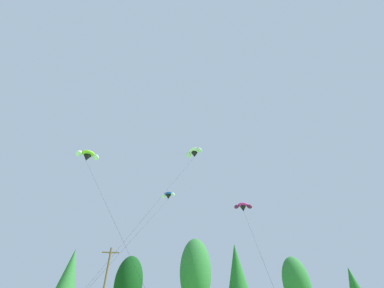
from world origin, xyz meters
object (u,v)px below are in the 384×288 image
Objects in this scene: parafoil_kite_far_magenta at (243,207)px; parafoil_kite_mid_lime_white at (88,156)px; utility_pole at (104,287)px; parafoil_kite_high_blue_white at (168,195)px; parafoil_kite_low_white at (194,153)px.

parafoil_kite_mid_lime_white is at bearing 167.93° from parafoil_kite_far_magenta.
utility_pole is 0.53× the size of parafoil_kite_high_blue_white.
parafoil_kite_high_blue_white is 14.06m from parafoil_kite_mid_lime_white.
utility_pole is 14.26m from parafoil_kite_high_blue_white.
parafoil_kite_mid_lime_white is (-13.02, -1.69, 5.02)m from parafoil_kite_high_blue_white.
parafoil_kite_far_magenta is at bearing -20.99° from utility_pole.
utility_pole is 18.49m from parafoil_kite_mid_lime_white.
parafoil_kite_low_white is (-6.42, 0.04, 7.86)m from parafoil_kite_far_magenta.
utility_pole is 20.34m from parafoil_kite_low_white.
parafoil_kite_high_blue_white is 0.87× the size of parafoil_kite_low_white.
parafoil_kite_mid_lime_white is 1.42× the size of parafoil_kite_far_magenta.
parafoil_kite_mid_lime_white reaches higher than utility_pole.
utility_pole is 0.44× the size of parafoil_kite_mid_lime_white.
parafoil_kite_high_blue_white is 8.24m from parafoil_kite_low_white.
parafoil_kite_low_white is at bearing -31.96° from utility_pole.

